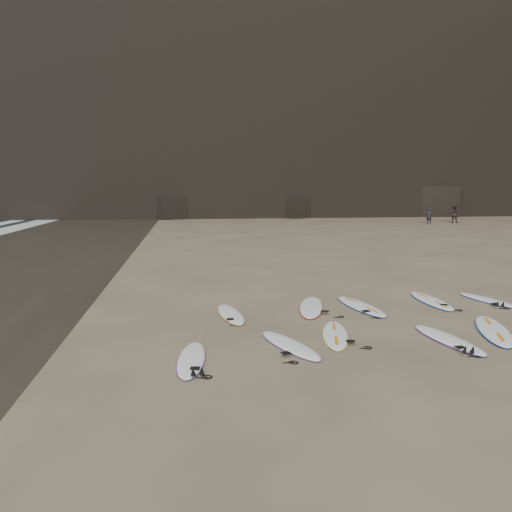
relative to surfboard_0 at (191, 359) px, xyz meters
The scene contains 14 objects.
ground 4.23m from the surfboard_0, 13.86° to the left, with size 240.00×240.00×0.00m, color #897559.
headland 60.83m from the surfboard_0, 60.69° to the left, with size 170.00×101.00×63.47m.
surfboard_0 is the anchor object (origin of this frame).
surfboard_1 2.25m from the surfboard_0, 15.73° to the left, with size 0.56×2.33×0.08m, color white.
surfboard_2 3.60m from the surfboard_0, 19.73° to the left, with size 0.56×2.35×0.08m, color white.
surfboard_3 5.86m from the surfboard_0, ahead, with size 0.58×2.44×0.09m, color white.
surfboard_4 7.38m from the surfboard_0, ahead, with size 0.67×2.80×0.10m, color white.
surfboard_5 3.65m from the surfboard_0, 72.20° to the left, with size 0.55×2.29×0.08m, color white.
surfboard_6 5.29m from the surfboard_0, 48.50° to the left, with size 0.65×2.69×0.10m, color white.
surfboard_7 6.29m from the surfboard_0, 37.84° to the left, with size 0.64×2.65×0.10m, color white.
surfboard_8 8.49m from the surfboard_0, 29.97° to the left, with size 0.63×2.62×0.09m, color white.
surfboard_9 10.01m from the surfboard_0, 24.17° to the left, with size 0.53×2.23×0.08m, color white.
person_a 41.53m from the surfboard_0, 56.72° to the left, with size 0.56×0.37×1.53m, color black.
person_b 44.26m from the surfboard_0, 54.07° to the left, with size 0.84×0.65×1.73m, color black.
Camera 1 is at (-4.17, -10.83, 3.50)m, focal length 35.00 mm.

